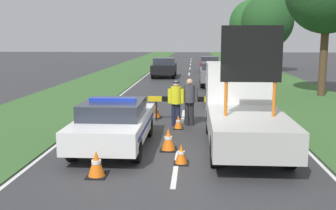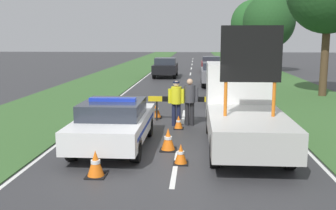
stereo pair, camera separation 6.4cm
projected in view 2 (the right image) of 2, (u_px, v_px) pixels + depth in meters
ground_plane at (177, 157)px, 10.63m from camera, size 160.00×160.00×0.00m
lane_markings at (189, 82)px, 28.92m from camera, size 7.45×67.75×0.01m
grass_verge_left at (109, 79)px, 30.73m from camera, size 4.99×120.00×0.03m
grass_verge_right at (272, 80)px, 29.85m from camera, size 4.99×120.00×0.03m
police_car at (114, 123)px, 11.49m from camera, size 1.92×4.53×1.49m
work_truck at (242, 107)px, 11.79m from camera, size 2.06×5.53×3.49m
road_barrier at (190, 101)px, 15.12m from camera, size 3.26×0.08×0.95m
police_officer at (176, 99)px, 14.25m from camera, size 0.59×0.38×1.65m
pedestrian_civilian at (190, 98)px, 14.31m from camera, size 0.62×0.39×1.72m
traffic_cone_near_police at (181, 154)px, 9.99m from camera, size 0.38×0.38×0.53m
traffic_cone_centre_front at (179, 122)px, 13.87m from camera, size 0.35×0.35×0.49m
traffic_cone_near_truck at (96, 164)px, 9.07m from camera, size 0.46×0.46×0.63m
traffic_cone_behind_barrier at (156, 110)px, 15.83m from camera, size 0.43×0.43×0.60m
traffic_cone_lane_edge at (168, 139)px, 11.20m from camera, size 0.47×0.47×0.65m
queued_car_van_white at (225, 86)px, 19.82m from camera, size 1.74×4.33×1.45m
queued_car_suv_grey at (214, 73)px, 26.38m from camera, size 1.76×4.49×1.57m
queued_car_sedan_black at (165, 67)px, 32.17m from camera, size 1.87×4.25×1.58m
queued_car_wagon_maroon at (211, 64)px, 37.62m from camera, size 1.82×4.34×1.45m
roadside_tree_near_left at (269, 22)px, 36.36m from camera, size 4.79×4.79×7.21m
roadside_tree_mid_left at (253, 24)px, 38.72m from camera, size 4.41×4.41×6.91m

